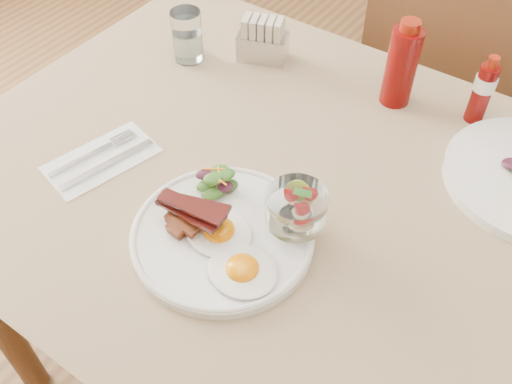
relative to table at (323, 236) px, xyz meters
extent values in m
cylinder|color=brown|center=(-0.59, 0.36, -0.31)|extent=(0.06, 0.06, 0.71)
cube|color=brown|center=(0.00, 0.00, 0.07)|extent=(1.30, 0.85, 0.04)
cube|color=#947A5B|center=(0.00, 0.00, 0.09)|extent=(1.33, 0.88, 0.00)
cylinder|color=brown|center=(-0.18, 0.57, -0.44)|extent=(0.04, 0.04, 0.45)
cylinder|color=brown|center=(0.18, 0.57, -0.44)|extent=(0.04, 0.04, 0.45)
cylinder|color=brown|center=(-0.18, 0.93, -0.44)|extent=(0.04, 0.04, 0.45)
cube|color=brown|center=(0.00, 0.75, -0.20)|extent=(0.42, 0.42, 0.03)
cube|color=brown|center=(0.00, 0.55, 0.04)|extent=(0.42, 0.03, 0.46)
cylinder|color=white|center=(-0.09, -0.16, 0.10)|extent=(0.28, 0.28, 0.02)
ellipsoid|color=white|center=(-0.03, -0.20, 0.11)|extent=(0.12, 0.11, 0.01)
ellipsoid|color=orange|center=(-0.03, -0.20, 0.12)|extent=(0.05, 0.05, 0.03)
ellipsoid|color=white|center=(-0.10, -0.16, 0.11)|extent=(0.12, 0.11, 0.01)
ellipsoid|color=orange|center=(-0.10, -0.16, 0.12)|extent=(0.05, 0.05, 0.03)
cube|color=brown|center=(-0.15, -0.16, 0.12)|extent=(0.03, 0.03, 0.02)
cube|color=brown|center=(-0.13, -0.18, 0.12)|extent=(0.03, 0.03, 0.03)
cube|color=brown|center=(-0.17, -0.18, 0.12)|extent=(0.03, 0.03, 0.02)
cube|color=brown|center=(-0.12, -0.17, 0.12)|extent=(0.03, 0.03, 0.02)
cube|color=brown|center=(-0.15, -0.20, 0.12)|extent=(0.03, 0.03, 0.03)
cube|color=brown|center=(-0.16, -0.16, 0.12)|extent=(0.03, 0.03, 0.02)
cube|color=brown|center=(-0.13, -0.17, 0.13)|extent=(0.03, 0.03, 0.02)
cube|color=brown|center=(-0.15, -0.18, 0.13)|extent=(0.03, 0.03, 0.02)
cube|color=#4B100C|center=(-0.14, -0.17, 0.14)|extent=(0.11, 0.04, 0.01)
cube|color=#4B100C|center=(-0.14, -0.18, 0.14)|extent=(0.11, 0.03, 0.01)
cube|color=#4B100C|center=(-0.14, -0.17, 0.15)|extent=(0.11, 0.05, 0.01)
cube|color=#4B100C|center=(-0.13, -0.18, 0.16)|extent=(0.11, 0.03, 0.01)
ellipsoid|color=#214612|center=(-0.16, -0.09, 0.11)|extent=(0.04, 0.03, 0.01)
ellipsoid|color=#214612|center=(-0.14, -0.08, 0.11)|extent=(0.04, 0.03, 0.01)
ellipsoid|color=#371121|center=(-0.17, -0.08, 0.11)|extent=(0.03, 0.03, 0.01)
ellipsoid|color=#214612|center=(-0.15, -0.11, 0.12)|extent=(0.04, 0.03, 0.01)
ellipsoid|color=#214612|center=(-0.17, -0.11, 0.12)|extent=(0.04, 0.03, 0.01)
ellipsoid|color=#371121|center=(-0.14, -0.09, 0.12)|extent=(0.03, 0.02, 0.01)
ellipsoid|color=#214612|center=(-0.16, -0.07, 0.13)|extent=(0.04, 0.03, 0.01)
ellipsoid|color=#214612|center=(-0.15, -0.08, 0.13)|extent=(0.03, 0.03, 0.01)
ellipsoid|color=#371121|center=(-0.18, -0.10, 0.13)|extent=(0.03, 0.02, 0.01)
ellipsoid|color=#214612|center=(-0.15, -0.10, 0.14)|extent=(0.04, 0.03, 0.01)
ellipsoid|color=#214612|center=(-0.14, -0.09, 0.14)|extent=(0.03, 0.02, 0.01)
cylinder|color=orange|center=(-0.15, -0.09, 0.14)|extent=(0.03, 0.03, 0.01)
cylinder|color=orange|center=(-0.17, -0.08, 0.14)|extent=(0.03, 0.02, 0.01)
cylinder|color=orange|center=(-0.15, -0.10, 0.14)|extent=(0.04, 0.01, 0.01)
cylinder|color=white|center=(-0.01, -0.09, 0.11)|extent=(0.05, 0.05, 0.01)
cylinder|color=white|center=(-0.01, -0.09, 0.12)|extent=(0.02, 0.02, 0.02)
cylinder|color=white|center=(-0.01, -0.09, 0.16)|extent=(0.09, 0.09, 0.05)
cylinder|color=#FFEFB4|center=(-0.02, -0.08, 0.15)|extent=(0.02, 0.02, 0.01)
cylinder|color=#FFEFB4|center=(0.00, -0.10, 0.15)|extent=(0.02, 0.02, 0.01)
cylinder|color=#FFEFB4|center=(0.00, -0.07, 0.15)|extent=(0.02, 0.02, 0.01)
cylinder|color=#9CC03A|center=(-0.02, -0.08, 0.17)|extent=(0.04, 0.04, 0.01)
cone|color=red|center=(0.00, -0.10, 0.18)|extent=(0.02, 0.02, 0.03)
cone|color=red|center=(-0.02, -0.09, 0.18)|extent=(0.02, 0.02, 0.03)
cone|color=red|center=(0.00, -0.08, 0.18)|extent=(0.02, 0.02, 0.03)
ellipsoid|color=#32762A|center=(0.00, -0.09, 0.19)|extent=(0.02, 0.01, 0.00)
ellipsoid|color=#32762A|center=(0.00, -0.09, 0.20)|extent=(0.02, 0.01, 0.00)
cylinder|color=#5F0605|center=(-0.03, 0.30, 0.16)|extent=(0.06, 0.06, 0.15)
cylinder|color=maroon|center=(-0.03, 0.30, 0.25)|extent=(0.04, 0.04, 0.02)
cylinder|color=#5F0605|center=(0.12, 0.34, 0.15)|extent=(0.04, 0.04, 0.12)
cylinder|color=white|center=(0.12, 0.34, 0.17)|extent=(0.05, 0.05, 0.03)
cylinder|color=maroon|center=(0.12, 0.34, 0.21)|extent=(0.02, 0.02, 0.02)
cube|color=#B9B9BE|center=(-0.31, 0.27, 0.12)|extent=(0.11, 0.09, 0.06)
cube|color=#C3AC8A|center=(-0.35, 0.26, 0.15)|extent=(0.03, 0.05, 0.06)
cube|color=#C3AC8A|center=(-0.33, 0.27, 0.15)|extent=(0.03, 0.05, 0.06)
cube|color=#C3AC8A|center=(-0.31, 0.27, 0.15)|extent=(0.03, 0.05, 0.06)
cube|color=#C3AC8A|center=(-0.30, 0.28, 0.15)|extent=(0.03, 0.05, 0.06)
cube|color=#C3AC8A|center=(-0.28, 0.29, 0.15)|extent=(0.03, 0.05, 0.06)
cylinder|color=white|center=(-0.44, 0.19, 0.14)|extent=(0.06, 0.06, 0.11)
cylinder|color=silver|center=(-0.44, 0.19, 0.12)|extent=(0.05, 0.05, 0.06)
cube|color=white|center=(-0.37, -0.14, 0.09)|extent=(0.15, 0.21, 0.00)
cube|color=#B9B9BE|center=(-0.35, -0.14, 0.09)|extent=(0.06, 0.18, 0.00)
cube|color=#B9B9BE|center=(-0.40, -0.16, 0.09)|extent=(0.04, 0.12, 0.00)
cube|color=#B9B9BE|center=(-0.39, -0.08, 0.09)|extent=(0.01, 0.04, 0.00)
cube|color=#B9B9BE|center=(-0.38, -0.08, 0.09)|extent=(0.01, 0.04, 0.00)
cube|color=#B9B9BE|center=(-0.37, -0.08, 0.09)|extent=(0.01, 0.04, 0.00)
cube|color=#B9B9BE|center=(-0.37, -0.08, 0.09)|extent=(0.01, 0.04, 0.00)
camera|label=1|loc=(0.25, -0.57, 0.78)|focal=40.00mm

